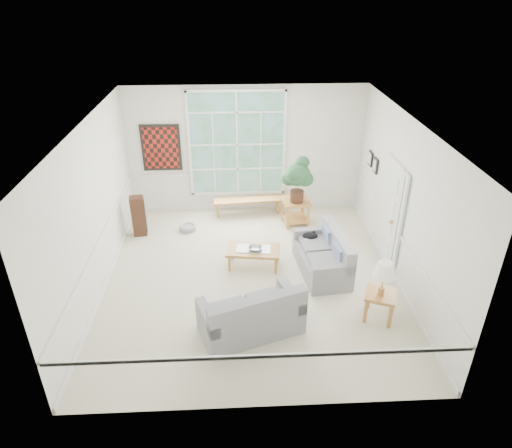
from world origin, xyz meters
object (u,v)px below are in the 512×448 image
(coffee_table, at_px, (253,257))
(side_table, at_px, (379,305))
(loveseat_right, at_px, (322,253))
(loveseat_front, at_px, (251,309))
(end_table, at_px, (295,212))

(coffee_table, distance_m, side_table, 2.63)
(loveseat_right, relative_size, side_table, 3.03)
(loveseat_front, bearing_deg, loveseat_right, 28.76)
(loveseat_right, distance_m, coffee_table, 1.35)
(coffee_table, bearing_deg, end_table, 66.39)
(loveseat_front, distance_m, end_table, 3.79)
(side_table, bearing_deg, end_table, 106.21)
(coffee_table, height_order, side_table, side_table)
(loveseat_right, height_order, end_table, loveseat_right)
(coffee_table, bearing_deg, loveseat_front, -86.25)
(end_table, bearing_deg, loveseat_front, -108.08)
(loveseat_front, xyz_separation_m, end_table, (1.18, 3.60, -0.13))
(loveseat_right, xyz_separation_m, side_table, (0.73, -1.41, -0.16))
(loveseat_right, distance_m, end_table, 2.00)
(loveseat_right, xyz_separation_m, coffee_table, (-1.31, 0.26, -0.22))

